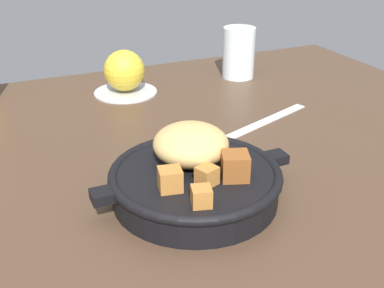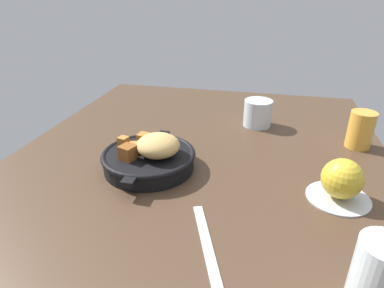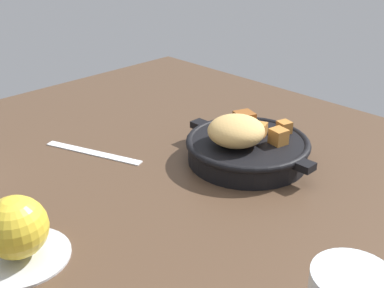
{
  "view_description": "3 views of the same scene",
  "coord_description": "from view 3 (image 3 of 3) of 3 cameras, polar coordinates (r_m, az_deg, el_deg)",
  "views": [
    {
      "loc": [
        -17.94,
        -54.76,
        31.53
      ],
      "look_at": [
        5.0,
        -2.55,
        3.57
      ],
      "focal_mm": 45.46,
      "sensor_mm": 36.0,
      "label": 1
    },
    {
      "loc": [
        62.2,
        13.7,
        36.71
      ],
      "look_at": [
        -1.89,
        -0.92,
        4.85
      ],
      "focal_mm": 30.99,
      "sensor_mm": 36.0,
      "label": 2
    },
    {
      "loc": [
        -42.32,
        47.44,
        37.49
      ],
      "look_at": [
        1.62,
        3.92,
        7.89
      ],
      "focal_mm": 45.47,
      "sensor_mm": 36.0,
      "label": 3
    }
  ],
  "objects": [
    {
      "name": "ground_plane",
      "position": [
        0.74,
        3.04,
        -5.79
      ],
      "size": [
        119.4,
        88.01,
        2.4
      ],
      "primitive_type": "cube",
      "color": "#473323"
    },
    {
      "name": "saucer_plate",
      "position": [
        0.63,
        -19.39,
        -12.23
      ],
      "size": [
        11.77,
        11.77,
        0.6
      ],
      "primitive_type": "cylinder",
      "color": "#B7BABF",
      "rests_on": "ground_plane"
    },
    {
      "name": "cast_iron_skillet",
      "position": [
        0.8,
        6.35,
        -0.13
      ],
      "size": [
        24.69,
        20.43,
        8.41
      ],
      "color": "black",
      "rests_on": "ground_plane"
    },
    {
      "name": "red_apple",
      "position": [
        0.61,
        -19.95,
        -9.17
      ],
      "size": [
        7.56,
        7.56,
        7.56
      ],
      "primitive_type": "sphere",
      "color": "gold",
      "rests_on": "saucer_plate"
    },
    {
      "name": "butter_knife",
      "position": [
        0.85,
        -11.55,
        -0.96
      ],
      "size": [
        18.17,
        8.06,
        0.36
      ],
      "primitive_type": "cube",
      "rotation": [
        0.0,
        0.0,
        0.36
      ],
      "color": "silver",
      "rests_on": "ground_plane"
    }
  ]
}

